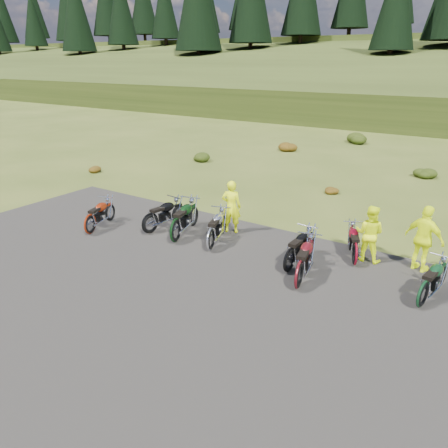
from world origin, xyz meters
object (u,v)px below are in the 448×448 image
Objects in this scene: motorcycle_7 at (420,308)px; person_middle at (231,207)px; motorcycle_0 at (151,234)px; motorcycle_3 at (211,250)px.

person_middle is at bearing 85.75° from motorcycle_7.
motorcycle_0 is 1.05× the size of motorcycle_7.
motorcycle_3 is 1.06× the size of motorcycle_7.
motorcycle_0 is at bearing 72.56° from motorcycle_3.
person_middle is (2.22, 1.64, 0.91)m from motorcycle_0.
motorcycle_3 is (2.51, 0.02, 0.00)m from motorcycle_0.
motorcycle_3 is at bearing 99.98° from motorcycle_7.
motorcycle_0 is at bearing 16.16° from person_middle.
motorcycle_0 is at bearing 99.88° from motorcycle_7.
person_middle is (-6.43, 1.53, 0.91)m from motorcycle_7.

